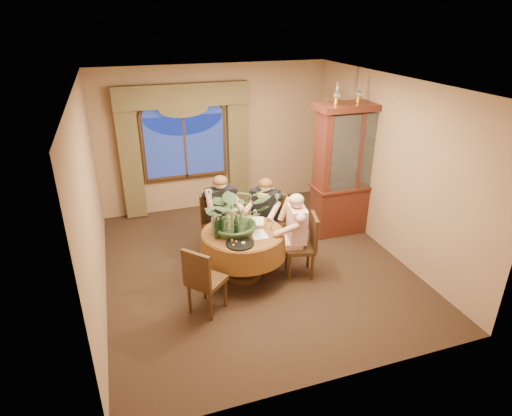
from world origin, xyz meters
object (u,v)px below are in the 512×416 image
object	(u,v)px
oil_lamp_left	(337,93)
stoneware_vase	(234,219)
person_back	(221,215)
wine_bottle_1	(228,222)
china_cabinet	(352,170)
chair_back_right	(270,224)
oil_lamp_center	(359,92)
chair_right	(300,246)
dining_table	(243,254)
chair_back	(218,226)
wine_bottle_0	(217,228)
centerpiece_plant	(236,190)
wine_bottle_4	(221,225)
olive_bowl	(247,231)
person_pink	(296,234)
chair_front_left	(207,279)
wine_bottle_2	(214,223)
wine_bottle_3	(236,226)
person_scarf	(266,216)
oil_lamp_right	(381,91)

from	to	relation	value
oil_lamp_left	stoneware_vase	size ratio (longest dim) A/B	1.14
person_back	wine_bottle_1	world-z (taller)	person_back
china_cabinet	chair_back_right	xyz separation A→B (m)	(-1.60, -0.27, -0.67)
oil_lamp_center	chair_right	size ratio (longest dim) A/B	0.35
oil_lamp_center	chair_right	distance (m)	2.68
dining_table	chair_back_right	size ratio (longest dim) A/B	1.34
chair_back	wine_bottle_0	size ratio (longest dim) A/B	2.91
dining_table	chair_back_right	distance (m)	0.88
centerpiece_plant	wine_bottle_4	world-z (taller)	centerpiece_plant
olive_bowl	oil_lamp_left	bearing A→B (deg)	27.19
person_pink	oil_lamp_center	bearing A→B (deg)	-45.62
chair_right	wine_bottle_1	xyz separation A→B (m)	(-1.02, 0.26, 0.44)
oil_lamp_center	chair_back_right	world-z (taller)	oil_lamp_center
wine_bottle_1	wine_bottle_4	xyz separation A→B (m)	(-0.11, -0.05, 0.00)
oil_lamp_center	stoneware_vase	xyz separation A→B (m)	(-2.33, -0.73, -1.58)
chair_front_left	wine_bottle_2	world-z (taller)	wine_bottle_2
dining_table	wine_bottle_3	distance (m)	0.56
person_back	stoneware_vase	size ratio (longest dim) A/B	4.57
person_scarf	wine_bottle_4	size ratio (longest dim) A/B	3.94
chair_back	wine_bottle_2	size ratio (longest dim) A/B	2.91
oil_lamp_center	centerpiece_plant	xyz separation A→B (m)	(-2.31, -0.78, -1.10)
oil_lamp_center	wine_bottle_0	distance (m)	3.20
dining_table	person_scarf	size ratio (longest dim) A/B	0.99
wine_bottle_4	person_back	bearing A→B (deg)	76.93
centerpiece_plant	wine_bottle_2	xyz separation A→B (m)	(-0.34, 0.00, -0.46)
person_pink	wine_bottle_2	size ratio (longest dim) A/B	3.92
chair_back	person_back	world-z (taller)	person_back
chair_back	person_scarf	world-z (taller)	person_scarf
china_cabinet	oil_lamp_center	distance (m)	1.32
wine_bottle_0	person_scarf	bearing A→B (deg)	34.65
chair_front_left	wine_bottle_3	size ratio (longest dim) A/B	2.91
wine_bottle_2	centerpiece_plant	bearing A→B (deg)	-0.20
oil_lamp_center	chair_right	world-z (taller)	oil_lamp_center
oil_lamp_left	china_cabinet	bearing A→B (deg)	0.00
chair_back	oil_lamp_right	bearing A→B (deg)	168.82
dining_table	oil_lamp_right	distance (m)	3.49
stoneware_vase	wine_bottle_4	xyz separation A→B (m)	(-0.23, -0.14, 0.02)
oil_lamp_center	person_scarf	world-z (taller)	oil_lamp_center
olive_bowl	chair_back	bearing A→B (deg)	104.72
wine_bottle_4	wine_bottle_2	bearing A→B (deg)	135.12
stoneware_vase	chair_right	bearing A→B (deg)	-21.35
chair_front_left	person_pink	bearing A→B (deg)	66.14
chair_front_left	stoneware_vase	world-z (taller)	stoneware_vase
person_scarf	stoneware_vase	xyz separation A→B (m)	(-0.65, -0.46, 0.25)
stoneware_vase	wine_bottle_2	distance (m)	0.32
dining_table	wine_bottle_1	bearing A→B (deg)	167.48
china_cabinet	wine_bottle_3	size ratio (longest dim) A/B	6.99
oil_lamp_right	olive_bowl	bearing A→B (deg)	-160.46
person_back	oil_lamp_right	bearing A→B (deg)	172.08
oil_lamp_center	wine_bottle_3	world-z (taller)	oil_lamp_center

